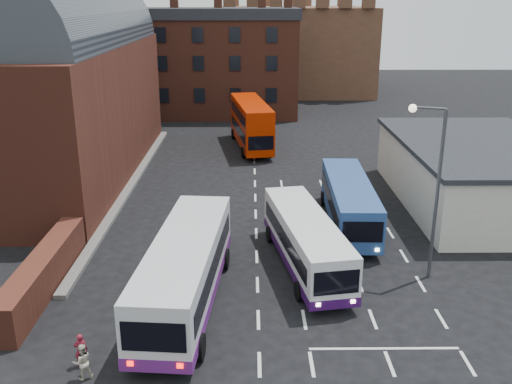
{
  "coord_description": "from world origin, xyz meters",
  "views": [
    {
      "loc": [
        -0.31,
        -22.47,
        13.29
      ],
      "look_at": [
        0.0,
        10.0,
        2.2
      ],
      "focal_mm": 40.0,
      "sensor_mm": 36.0,
      "label": 1
    }
  ],
  "objects_px": {
    "bus_white_outbound": "(185,266)",
    "bus_blue": "(349,200)",
    "bus_red_double": "(251,124)",
    "street_lamp": "(432,177)",
    "bus_white_inbound": "(306,239)",
    "pedestrian_red": "(81,350)",
    "pedestrian_beige": "(82,362)"
  },
  "relations": [
    {
      "from": "pedestrian_red",
      "to": "pedestrian_beige",
      "type": "bearing_deg",
      "value": 94.69
    },
    {
      "from": "pedestrian_red",
      "to": "bus_white_inbound",
      "type": "bearing_deg",
      "value": -153.15
    },
    {
      "from": "bus_white_inbound",
      "to": "street_lamp",
      "type": "relative_size",
      "value": 1.2
    },
    {
      "from": "bus_white_inbound",
      "to": "pedestrian_red",
      "type": "relative_size",
      "value": 7.54
    },
    {
      "from": "bus_red_double",
      "to": "street_lamp",
      "type": "xyz_separation_m",
      "value": [
        8.59,
        -26.04,
        2.92
      ]
    },
    {
      "from": "street_lamp",
      "to": "pedestrian_red",
      "type": "height_order",
      "value": "street_lamp"
    },
    {
      "from": "bus_white_outbound",
      "to": "bus_blue",
      "type": "height_order",
      "value": "bus_white_outbound"
    },
    {
      "from": "street_lamp",
      "to": "bus_white_outbound",
      "type": "bearing_deg",
      "value": -167.29
    },
    {
      "from": "bus_white_outbound",
      "to": "pedestrian_red",
      "type": "distance_m",
      "value": 5.91
    },
    {
      "from": "bus_white_inbound",
      "to": "bus_red_double",
      "type": "height_order",
      "value": "bus_red_double"
    },
    {
      "from": "bus_blue",
      "to": "bus_red_double",
      "type": "height_order",
      "value": "bus_red_double"
    },
    {
      "from": "street_lamp",
      "to": "bus_blue",
      "type": "bearing_deg",
      "value": 111.77
    },
    {
      "from": "bus_white_outbound",
      "to": "bus_blue",
      "type": "distance_m",
      "value": 12.88
    },
    {
      "from": "bus_red_double",
      "to": "pedestrian_red",
      "type": "height_order",
      "value": "bus_red_double"
    },
    {
      "from": "pedestrian_red",
      "to": "pedestrian_beige",
      "type": "relative_size",
      "value": 0.97
    },
    {
      "from": "bus_red_double",
      "to": "street_lamp",
      "type": "bearing_deg",
      "value": 99.61
    },
    {
      "from": "bus_blue",
      "to": "street_lamp",
      "type": "relative_size",
      "value": 1.22
    },
    {
      "from": "bus_red_double",
      "to": "pedestrian_red",
      "type": "distance_m",
      "value": 33.93
    },
    {
      "from": "bus_blue",
      "to": "pedestrian_beige",
      "type": "relative_size",
      "value": 7.43
    },
    {
      "from": "street_lamp",
      "to": "pedestrian_beige",
      "type": "distance_m",
      "value": 17.41
    },
    {
      "from": "pedestrian_beige",
      "to": "bus_white_inbound",
      "type": "bearing_deg",
      "value": -159.51
    },
    {
      "from": "bus_white_inbound",
      "to": "street_lamp",
      "type": "xyz_separation_m",
      "value": [
        5.82,
        -1.03,
        3.58
      ]
    },
    {
      "from": "bus_white_inbound",
      "to": "pedestrian_beige",
      "type": "distance_m",
      "value": 12.76
    },
    {
      "from": "bus_white_inbound",
      "to": "bus_red_double",
      "type": "distance_m",
      "value": 25.16
    },
    {
      "from": "street_lamp",
      "to": "pedestrian_red",
      "type": "distance_m",
      "value": 17.32
    },
    {
      "from": "street_lamp",
      "to": "pedestrian_red",
      "type": "xyz_separation_m",
      "value": [
        -15.07,
        -7.23,
        -4.53
      ]
    },
    {
      "from": "bus_white_outbound",
      "to": "street_lamp",
      "type": "bearing_deg",
      "value": 17.48
    },
    {
      "from": "bus_red_double",
      "to": "bus_white_inbound",
      "type": "bearing_deg",
      "value": 87.67
    },
    {
      "from": "bus_white_inbound",
      "to": "bus_blue",
      "type": "distance_m",
      "value": 6.47
    },
    {
      "from": "bus_white_outbound",
      "to": "bus_red_double",
      "type": "height_order",
      "value": "bus_red_double"
    },
    {
      "from": "bus_white_inbound",
      "to": "street_lamp",
      "type": "height_order",
      "value": "street_lamp"
    },
    {
      "from": "street_lamp",
      "to": "pedestrian_beige",
      "type": "xyz_separation_m",
      "value": [
        -14.8,
        -8.0,
        -4.51
      ]
    }
  ]
}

